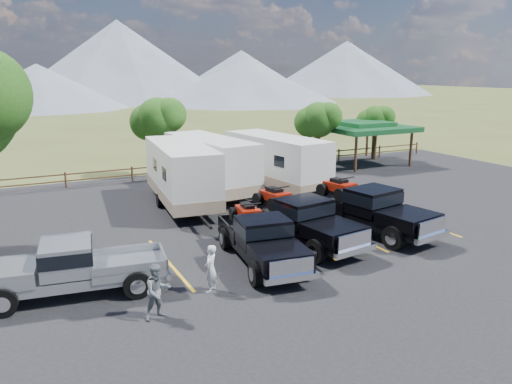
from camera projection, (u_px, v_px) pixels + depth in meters
name	position (u px, v px, depth m)	size (l,w,h in m)	color
ground	(368.00, 274.00, 17.50)	(320.00, 320.00, 0.00)	#444E21
asphalt_lot	(321.00, 247.00, 20.10)	(44.00, 34.00, 0.04)	black
stall_lines	(307.00, 239.00, 20.96)	(12.12, 5.50, 0.01)	gold
tree_ne_a	(318.00, 120.00, 35.33)	(3.11, 2.92, 4.76)	black
tree_ne_b	(375.00, 120.00, 38.89)	(2.77, 2.59, 4.27)	black
tree_north	(158.00, 119.00, 32.22)	(3.46, 3.24, 5.25)	black
rail_fence	(219.00, 165.00, 34.29)	(36.12, 0.12, 1.00)	#503522
pavilion	(363.00, 127.00, 37.23)	(6.20, 6.20, 3.22)	#503522
mountain_range	(17.00, 65.00, 104.37)	(209.00, 71.00, 20.00)	slate
rig_left	(261.00, 238.00, 18.32)	(2.64, 6.01, 1.94)	black
rig_center	(299.00, 218.00, 20.39)	(2.90, 6.52, 2.10)	black
rig_right	(368.00, 208.00, 21.85)	(3.19, 6.80, 2.18)	black
trailer_left	(181.00, 174.00, 25.59)	(3.20, 9.42, 3.26)	silver
trailer_center	(211.00, 165.00, 28.18)	(3.18, 9.34, 3.23)	silver
trailer_right	(276.00, 162.00, 28.94)	(3.37, 9.33, 3.22)	silver
pickup_silver	(73.00, 267.00, 15.61)	(6.13, 2.72, 1.78)	#94989C
person_a	(211.00, 269.00, 15.84)	(0.57, 0.38, 1.57)	silver
person_b	(158.00, 291.00, 14.14)	(0.80, 0.62, 1.64)	slate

